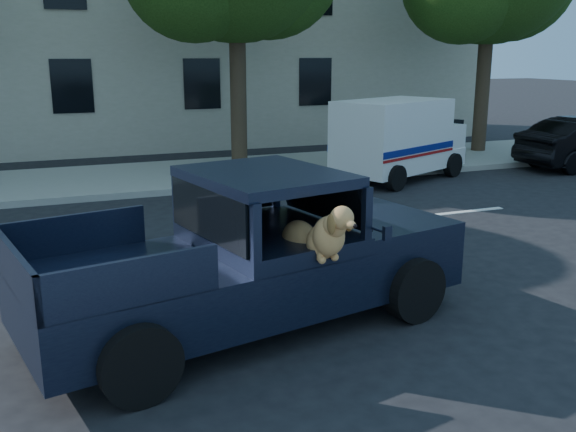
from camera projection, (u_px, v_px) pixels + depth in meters
ground at (75, 341)px, 7.28m from camera, size 120.00×120.00×0.00m
far_sidewalk at (48, 184)px, 15.54m from camera, size 60.00×4.00×0.15m
lane_stripes at (182, 242)px, 11.06m from camera, size 21.60×0.14×0.01m
building_main at (122, 13)px, 22.10m from camera, size 26.00×6.00×9.00m
pickup_truck at (243, 277)px, 7.52m from camera, size 5.46×3.10×1.85m
mail_truck at (398, 145)px, 16.38m from camera, size 4.08×3.06×2.04m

